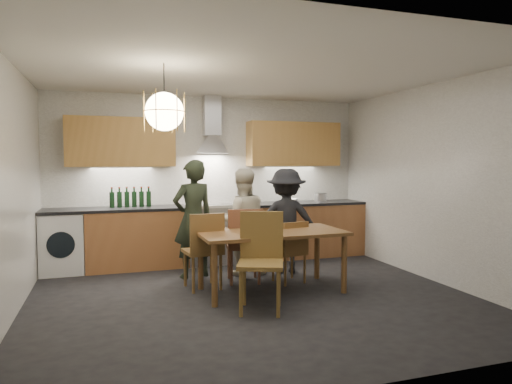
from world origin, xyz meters
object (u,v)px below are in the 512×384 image
object	(u,v)px
dining_table	(271,238)
mixing_bowl	(290,201)
person_left	(193,219)
chair_front	(261,254)
chair_back_left	(205,246)
person_right	(286,221)
person_mid	(242,221)
wine_bottles	(131,197)
stock_pot	(320,197)

from	to	relation	value
dining_table	mixing_bowl	xyz separation A→B (m)	(0.94, 1.71, 0.28)
dining_table	person_left	distance (m)	1.25
chair_front	person_left	xyz separation A→B (m)	(-0.45, 1.54, 0.21)
chair_back_left	person_left	distance (m)	0.71
chair_back_left	mixing_bowl	bearing A→B (deg)	-147.00
chair_back_left	person_right	world-z (taller)	person_right
dining_table	chair_back_left	bearing A→B (deg)	157.42
dining_table	person_right	xyz separation A→B (m)	(0.53, 0.83, 0.08)
person_mid	person_right	distance (m)	0.63
chair_back_left	wine_bottles	world-z (taller)	wine_bottles
person_mid	person_right	xyz separation A→B (m)	(0.62, -0.10, -0.00)
dining_table	person_left	size ratio (longest dim) A/B	1.10
person_left	mixing_bowl	world-z (taller)	person_left
mixing_bowl	person_mid	bearing A→B (deg)	-142.96
stock_pot	chair_back_left	bearing A→B (deg)	-147.23
chair_back_left	mixing_bowl	size ratio (longest dim) A/B	3.26
person_mid	chair_front	bearing A→B (deg)	87.05
chair_front	person_mid	xyz separation A→B (m)	(0.23, 1.50, 0.15)
dining_table	wine_bottles	size ratio (longest dim) A/B	2.95
person_left	chair_front	bearing A→B (deg)	90.91
person_left	person_right	distance (m)	1.31
person_left	person_right	bearing A→B (deg)	158.55
mixing_bowl	wine_bottles	xyz separation A→B (m)	(-2.49, 0.13, 0.11)
dining_table	chair_front	size ratio (longest dim) A/B	1.70
person_right	wine_bottles	world-z (taller)	person_right
chair_back_left	mixing_bowl	world-z (taller)	mixing_bowl
person_mid	stock_pot	size ratio (longest dim) A/B	7.42
person_mid	wine_bottles	xyz separation A→B (m)	(-1.46, 0.91, 0.31)
person_mid	dining_table	bearing A→B (deg)	101.77
chair_front	person_right	size ratio (longest dim) A/B	0.70
person_mid	chair_back_left	bearing A→B (deg)	49.15
chair_back_left	person_left	bearing A→B (deg)	-94.85
person_left	person_right	size ratio (longest dim) A/B	1.09
mixing_bowl	wine_bottles	distance (m)	2.50
person_right	wine_bottles	xyz separation A→B (m)	(-2.08, 1.01, 0.31)
person_left	wine_bottles	world-z (taller)	person_left
person_mid	mixing_bowl	size ratio (longest dim) A/B	5.05
person_left	mixing_bowl	xyz separation A→B (m)	(1.72, 0.74, 0.14)
person_mid	stock_pot	world-z (taller)	person_mid
dining_table	mixing_bowl	distance (m)	1.97
wine_bottles	chair_back_left	bearing A→B (deg)	-62.63
chair_back_left	dining_table	bearing A→B (deg)	151.70
mixing_bowl	chair_back_left	bearing A→B (deg)	-140.33
person_left	mixing_bowl	distance (m)	1.88
person_left	wine_bottles	size ratio (longest dim) A/B	2.68
chair_back_left	wine_bottles	distance (m)	1.80
chair_back_left	person_mid	distance (m)	0.93
person_left	person_mid	bearing A→B (deg)	161.23
dining_table	wine_bottles	bearing A→B (deg)	129.27
person_right	chair_back_left	bearing A→B (deg)	41.93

